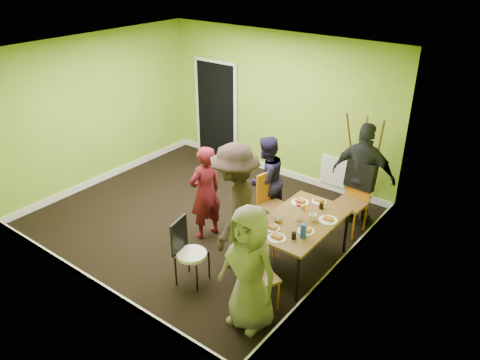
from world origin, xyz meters
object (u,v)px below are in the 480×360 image
at_px(dining_table, 301,223).
at_px(person_front_end, 249,269).
at_px(chair_left_near, 252,225).
at_px(chair_front_end, 254,274).
at_px(blue_bottle, 303,231).
at_px(chair_back_end, 358,182).
at_px(thermos, 298,213).
at_px(chair_left_far, 270,199).
at_px(person_left_near, 235,207).
at_px(person_left_far, 266,180).
at_px(chair_bentwood, 187,249).
at_px(person_standing, 205,193).
at_px(person_back_end, 363,175).
at_px(orange_bottle, 304,207).
at_px(easel, 362,163).

xyz_separation_m(dining_table, person_front_end, (0.12, -1.37, 0.11)).
relative_size(chair_left_near, chair_front_end, 1.10).
distance_m(dining_table, blue_bottle, 0.46).
distance_m(chair_back_end, thermos, 1.48).
relative_size(chair_left_far, person_left_near, 0.53).
distance_m(dining_table, person_left_far, 1.33).
bearing_deg(blue_bottle, chair_left_far, 141.01).
xyz_separation_m(dining_table, thermos, (-0.03, -0.02, 0.16)).
height_order(chair_bentwood, person_left_near, person_left_near).
bearing_deg(person_standing, thermos, 112.62).
bearing_deg(chair_bentwood, chair_front_end, 83.00).
bearing_deg(chair_back_end, person_left_near, 67.99).
bearing_deg(chair_front_end, person_back_end, 110.50).
bearing_deg(dining_table, chair_bentwood, -129.72).
xyz_separation_m(chair_bentwood, thermos, (0.98, 1.20, 0.34)).
distance_m(thermos, person_left_near, 0.87).
relative_size(person_left_far, person_back_end, 0.85).
height_order(dining_table, chair_left_far, chair_left_far).
relative_size(chair_front_end, person_standing, 0.63).
bearing_deg(person_left_near, person_standing, -131.44).
bearing_deg(chair_front_end, dining_table, 115.47).
relative_size(dining_table, person_left_near, 0.81).
distance_m(chair_front_end, orange_bottle, 1.42).
bearing_deg(chair_front_end, blue_bottle, 98.56).
distance_m(chair_left_far, orange_bottle, 0.85).
height_order(person_back_end, person_front_end, person_back_end).
bearing_deg(easel, blue_bottle, -82.99).
xyz_separation_m(orange_bottle, person_standing, (-1.45, -0.48, -0.03)).
xyz_separation_m(dining_table, person_left_near, (-0.76, -0.50, 0.23)).
relative_size(easel, person_left_near, 0.92).
xyz_separation_m(chair_back_end, person_front_end, (-0.07, -2.81, -0.00)).
height_order(chair_left_far, person_front_end, person_front_end).
relative_size(dining_table, chair_left_near, 1.41).
bearing_deg(chair_back_end, chair_front_end, 90.38).
height_order(chair_left_near, person_front_end, person_front_end).
relative_size(chair_left_near, orange_bottle, 12.17).
relative_size(chair_bentwood, person_back_end, 0.54).
distance_m(dining_table, chair_bentwood, 1.60).
bearing_deg(dining_table, chair_back_end, 82.48).
xyz_separation_m(chair_back_end, thermos, (-0.22, -1.46, 0.05)).
height_order(dining_table, easel, easel).
bearing_deg(chair_bentwood, person_left_near, 148.50).
distance_m(chair_back_end, person_left_far, 1.46).
bearing_deg(chair_back_end, thermos, 85.19).
height_order(chair_left_near, blue_bottle, chair_left_near).
bearing_deg(person_left_near, chair_bentwood, -41.84).
height_order(chair_left_far, blue_bottle, chair_left_far).
distance_m(thermos, person_front_end, 1.36).
bearing_deg(orange_bottle, person_front_end, -82.18).
xyz_separation_m(chair_back_end, blue_bottle, (0.05, -1.80, 0.05)).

